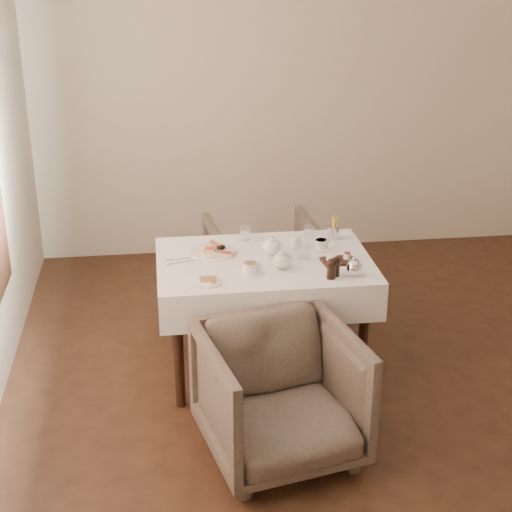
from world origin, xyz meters
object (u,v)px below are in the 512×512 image
object	(u,v)px
table	(264,277)
teapot_centre	(272,245)
armchair_far	(264,269)
armchair_near	(280,395)
breakfast_plate	(213,251)

from	to	relation	value
table	teapot_centre	size ratio (longest dim) A/B	8.07
table	armchair_far	xyz separation A→B (m)	(0.11, 0.77, -0.29)
armchair_far	teapot_centre	xyz separation A→B (m)	(-0.05, -0.71, 0.47)
teapot_centre	table	bearing A→B (deg)	-118.71
armchair_near	armchair_far	world-z (taller)	armchair_near
armchair_near	breakfast_plate	distance (m)	1.12
armchair_far	breakfast_plate	world-z (taller)	breakfast_plate
armchair_near	teapot_centre	distance (m)	1.04
table	armchair_near	size ratio (longest dim) A/B	1.64
table	armchair_near	xyz separation A→B (m)	(-0.04, -0.86, -0.28)
table	armchair_far	bearing A→B (deg)	81.81
armchair_far	breakfast_plate	distance (m)	0.85
breakfast_plate	teapot_centre	size ratio (longest dim) A/B	1.80
armchair_near	table	bearing A→B (deg)	75.16
armchair_near	armchair_far	xyz separation A→B (m)	(0.15, 1.63, -0.00)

